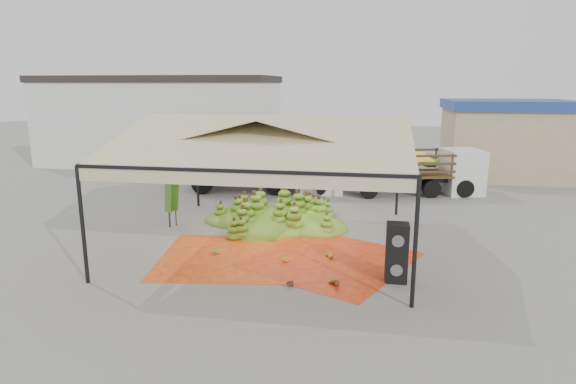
% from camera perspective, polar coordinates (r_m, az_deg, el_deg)
% --- Properties ---
extents(ground, '(90.00, 90.00, 0.00)m').
position_cam_1_polar(ground, '(15.47, -1.70, -5.88)').
color(ground, slate).
rests_on(ground, ground).
extents(canopy_tent, '(8.10, 8.10, 4.00)m').
position_cam_1_polar(canopy_tent, '(14.75, -1.78, 6.36)').
color(canopy_tent, black).
rests_on(canopy_tent, ground).
extents(building_white, '(14.30, 6.30, 5.40)m').
position_cam_1_polar(building_white, '(31.26, -14.78, 8.22)').
color(building_white, silver).
rests_on(building_white, ground).
extents(building_tan, '(6.30, 5.30, 4.10)m').
position_cam_1_polar(building_tan, '(28.39, 24.33, 5.81)').
color(building_tan, tan).
rests_on(building_tan, ground).
extents(tarp_left, '(4.66, 4.49, 0.01)m').
position_cam_1_polar(tarp_left, '(14.24, -6.52, -7.60)').
color(tarp_left, orange).
rests_on(tarp_left, ground).
extents(tarp_right, '(5.46, 5.55, 0.01)m').
position_cam_1_polar(tarp_right, '(13.95, 5.04, -8.02)').
color(tarp_right, '#DB5714').
rests_on(tarp_right, ground).
extents(banana_heap, '(6.28, 5.51, 1.18)m').
position_cam_1_polar(banana_heap, '(17.04, -1.29, -2.05)').
color(banana_heap, '#427F1A').
rests_on(banana_heap, ground).
extents(hand_yellow_a, '(0.51, 0.46, 0.19)m').
position_cam_1_polar(hand_yellow_a, '(13.80, -0.51, -7.81)').
color(hand_yellow_a, gold).
rests_on(hand_yellow_a, ground).
extents(hand_yellow_b, '(0.57, 0.52, 0.21)m').
position_cam_1_polar(hand_yellow_b, '(14.05, 4.58, -7.43)').
color(hand_yellow_b, gold).
rests_on(hand_yellow_b, ground).
extents(hand_red_a, '(0.51, 0.45, 0.20)m').
position_cam_1_polar(hand_red_a, '(12.16, -0.17, -10.70)').
color(hand_red_a, '#562313').
rests_on(hand_red_a, ground).
extents(hand_red_b, '(0.62, 0.60, 0.22)m').
position_cam_1_polar(hand_red_b, '(12.19, 5.18, -10.63)').
color(hand_red_b, '#562D13').
rests_on(hand_red_b, ground).
extents(hand_green, '(0.56, 0.50, 0.22)m').
position_cam_1_polar(hand_green, '(14.58, -8.75, -6.74)').
color(hand_green, '#59861C').
rests_on(hand_green, ground).
extents(hanging_bunches, '(4.74, 0.24, 0.20)m').
position_cam_1_polar(hanging_bunches, '(15.05, 3.69, 3.86)').
color(hanging_bunches, '#387017').
rests_on(hanging_bunches, ground).
extents(speaker_stack, '(0.55, 0.48, 1.53)m').
position_cam_1_polar(speaker_stack, '(12.54, 12.76, -7.01)').
color(speaker_stack, black).
rests_on(speaker_stack, ground).
extents(banana_leaves, '(0.96, 1.36, 3.70)m').
position_cam_1_polar(banana_leaves, '(17.50, -12.97, -3.99)').
color(banana_leaves, '#346E1D').
rests_on(banana_leaves, ground).
extents(vendor, '(0.66, 0.45, 1.76)m').
position_cam_1_polar(vendor, '(19.33, 2.63, 0.59)').
color(vendor, gray).
rests_on(vendor, ground).
extents(truck_left, '(7.35, 3.15, 2.45)m').
position_cam_1_polar(truck_left, '(22.63, -1.88, 4.00)').
color(truck_left, '#51311B').
rests_on(truck_left, ground).
extents(truck_right, '(6.17, 3.27, 2.01)m').
position_cam_1_polar(truck_right, '(22.73, 15.49, 2.90)').
color(truck_right, '#493018').
rests_on(truck_right, ground).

